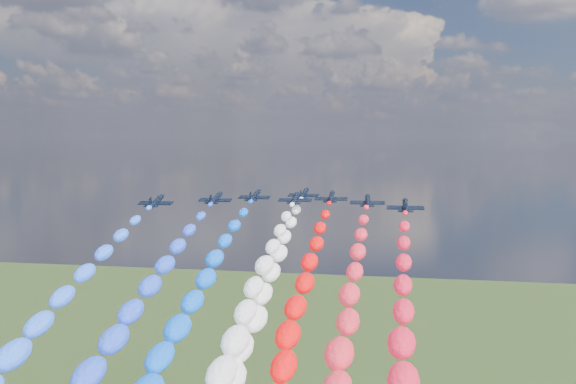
# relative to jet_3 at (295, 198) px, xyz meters

# --- Properties ---
(jet_0) EXTENTS (8.59, 11.58, 4.82)m
(jet_0) POSITION_rel_jet_3_xyz_m (-31.37, -13.31, 0.00)
(jet_0) COLOR black
(trail_0) EXTENTS (5.59, 106.44, 41.39)m
(trail_0) POSITION_rel_jet_3_xyz_m (-31.37, -68.31, -18.93)
(trail_0) COLOR blue
(jet_1) EXTENTS (8.55, 11.55, 4.82)m
(jet_1) POSITION_rel_jet_3_xyz_m (-19.61, -3.36, 0.00)
(jet_1) COLOR black
(trail_1) EXTENTS (5.59, 106.44, 41.39)m
(trail_1) POSITION_rel_jet_3_xyz_m (-19.61, -58.37, -18.93)
(trail_1) COLOR blue
(jet_2) EXTENTS (8.79, 11.72, 4.82)m
(jet_2) POSITION_rel_jet_3_xyz_m (-11.68, 5.41, 0.00)
(jet_2) COLOR black
(trail_2) EXTENTS (5.59, 106.44, 41.39)m
(trail_2) POSITION_rel_jet_3_xyz_m (-11.68, -49.59, -18.93)
(trail_2) COLOR blue
(jet_3) EXTENTS (8.74, 11.69, 4.82)m
(jet_3) POSITION_rel_jet_3_xyz_m (0.00, 0.00, 0.00)
(jet_3) COLOR black
(trail_3) EXTENTS (5.59, 106.44, 41.39)m
(trail_3) POSITION_rel_jet_3_xyz_m (0.00, -55.00, -18.93)
(trail_3) COLOR silver
(jet_4) EXTENTS (8.86, 11.78, 4.82)m
(jet_4) POSITION_rel_jet_3_xyz_m (-0.02, 13.55, 0.00)
(jet_4) COLOR black
(trail_4) EXTENTS (5.59, 106.44, 41.39)m
(trail_4) POSITION_rel_jet_3_xyz_m (-0.02, -41.46, -18.93)
(trail_4) COLOR white
(jet_5) EXTENTS (8.53, 11.54, 4.82)m
(jet_5) POSITION_rel_jet_3_xyz_m (8.42, 5.01, 0.00)
(jet_5) COLOR black
(trail_5) EXTENTS (5.59, 106.44, 41.39)m
(trail_5) POSITION_rel_jet_3_xyz_m (8.42, -49.99, -18.93)
(trail_5) COLOR #F3090B
(jet_6) EXTENTS (8.74, 11.69, 4.82)m
(jet_6) POSITION_rel_jet_3_xyz_m (18.12, -3.16, 0.00)
(jet_6) COLOR black
(trail_6) EXTENTS (5.59, 106.44, 41.39)m
(trail_6) POSITION_rel_jet_3_xyz_m (18.12, -58.16, -18.93)
(trail_6) COLOR red
(jet_7) EXTENTS (8.55, 11.55, 4.82)m
(jet_7) POSITION_rel_jet_3_xyz_m (27.17, -12.93, 0.00)
(jet_7) COLOR black
(trail_7) EXTENTS (5.59, 106.44, 41.39)m
(trail_7) POSITION_rel_jet_3_xyz_m (27.17, -67.93, -18.93)
(trail_7) COLOR red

